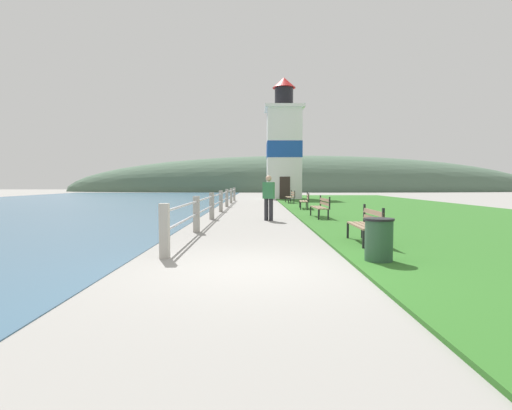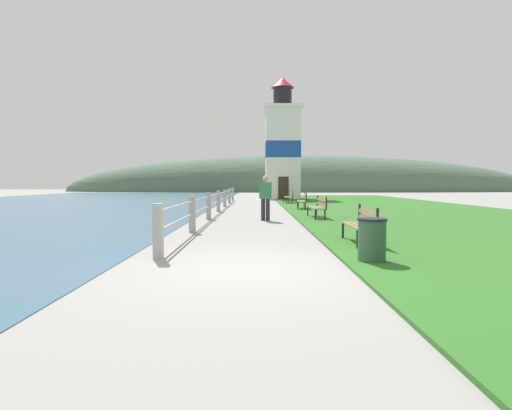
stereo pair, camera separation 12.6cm
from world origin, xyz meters
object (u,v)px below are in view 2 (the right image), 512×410
(park_bench_near, at_px, (364,223))
(trash_bin, at_px, (374,241))
(park_bench_far, at_px, (305,200))
(lighthouse, at_px, (284,147))
(park_bench_midway, at_px, (320,206))
(person_strolling, at_px, (267,196))
(park_bench_by_lighthouse, at_px, (291,196))

(park_bench_near, relative_size, trash_bin, 1.98)
(park_bench_far, distance_m, lighthouse, 14.72)
(park_bench_midway, xyz_separation_m, lighthouse, (-0.18, 19.64, 4.12))
(park_bench_near, relative_size, lighthouse, 0.15)
(park_bench_midway, relative_size, person_strolling, 1.12)
(park_bench_by_lighthouse, height_order, person_strolling, person_strolling)
(trash_bin, bearing_deg, park_bench_far, 88.22)
(park_bench_near, bearing_deg, person_strolling, -69.93)
(park_bench_by_lighthouse, height_order, lighthouse, lighthouse)
(park_bench_far, bearing_deg, park_bench_near, 94.49)
(park_bench_by_lighthouse, relative_size, trash_bin, 2.20)
(park_bench_near, height_order, lighthouse, lighthouse)
(park_bench_far, xyz_separation_m, person_strolling, (-2.20, -6.21, 0.42))
(park_bench_midway, distance_m, lighthouse, 20.07)
(lighthouse, distance_m, trash_bin, 28.99)
(park_bench_far, distance_m, trash_bin, 14.55)
(person_strolling, height_order, trash_bin, person_strolling)
(park_bench_midway, relative_size, lighthouse, 0.18)
(park_bench_midway, xyz_separation_m, park_bench_by_lighthouse, (-0.21, 11.73, -0.00))
(park_bench_far, relative_size, trash_bin, 2.23)
(park_bench_near, height_order, park_bench_by_lighthouse, same)
(park_bench_far, relative_size, park_bench_by_lighthouse, 1.01)
(park_bench_near, relative_size, park_bench_far, 0.89)
(park_bench_near, bearing_deg, park_bench_midway, -89.36)
(park_bench_near, bearing_deg, lighthouse, -88.73)
(lighthouse, xyz_separation_m, person_strolling, (-1.99, -20.35, -3.70))
(lighthouse, relative_size, trash_bin, 12.85)
(park_bench_far, xyz_separation_m, park_bench_by_lighthouse, (-0.24, 6.22, -0.00))
(park_bench_far, bearing_deg, park_bench_by_lighthouse, -82.95)
(lighthouse, relative_size, person_strolling, 6.12)
(park_bench_by_lighthouse, bearing_deg, lighthouse, -92.66)
(park_bench_far, distance_m, park_bench_by_lighthouse, 6.22)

